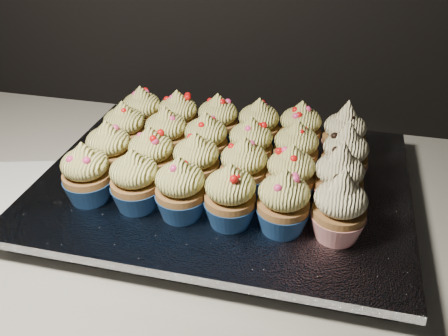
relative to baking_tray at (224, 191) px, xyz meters
name	(u,v)px	position (x,y,z in m)	size (l,w,h in m)	color
worktop	(113,209)	(-0.16, -0.04, -0.03)	(2.44, 0.64, 0.04)	silver
baking_tray	(224,191)	(0.00, 0.00, 0.00)	(0.46, 0.35, 0.02)	black
foil_lining	(224,181)	(0.00, 0.00, 0.02)	(0.50, 0.39, 0.01)	silver
cupcake_0	(86,174)	(-0.16, -0.09, 0.06)	(0.06, 0.06, 0.08)	navy
cupcake_1	(135,181)	(-0.09, -0.09, 0.06)	(0.06, 0.06, 0.08)	navy
cupcake_2	(180,190)	(-0.03, -0.10, 0.06)	(0.06, 0.06, 0.08)	navy
cupcake_3	(230,197)	(0.03, -0.10, 0.06)	(0.06, 0.06, 0.08)	navy
cupcake_4	(283,203)	(0.09, -0.09, 0.06)	(0.06, 0.06, 0.08)	navy
cupcake_5	(339,208)	(0.16, -0.09, 0.06)	(0.06, 0.06, 0.10)	#B31819
cupcake_6	(109,151)	(-0.15, -0.03, 0.06)	(0.06, 0.06, 0.08)	navy
cupcake_7	(152,157)	(-0.09, -0.03, 0.06)	(0.06, 0.06, 0.08)	navy
cupcake_8	(196,163)	(-0.03, -0.03, 0.06)	(0.06, 0.06, 0.08)	navy
cupcake_9	(244,168)	(0.03, -0.03, 0.06)	(0.06, 0.06, 0.08)	navy
cupcake_10	(290,176)	(0.09, -0.03, 0.06)	(0.06, 0.06, 0.08)	navy
cupcake_11	(339,179)	(0.15, -0.03, 0.06)	(0.06, 0.06, 0.10)	#B31819
cupcake_12	(125,130)	(-0.16, 0.03, 0.06)	(0.06, 0.06, 0.08)	navy
cupcake_13	(166,135)	(-0.09, 0.03, 0.06)	(0.06, 0.06, 0.08)	navy
cupcake_14	(206,142)	(-0.03, 0.03, 0.06)	(0.06, 0.06, 0.08)	navy
cupcake_15	(251,146)	(0.03, 0.03, 0.06)	(0.06, 0.06, 0.08)	navy
cupcake_16	(296,151)	(0.09, 0.03, 0.06)	(0.06, 0.06, 0.08)	navy
cupcake_17	(345,156)	(0.16, 0.03, 0.06)	(0.06, 0.06, 0.10)	#B31819
cupcake_18	(142,114)	(-0.15, 0.09, 0.06)	(0.06, 0.06, 0.08)	navy
cupcake_19	(178,118)	(-0.10, 0.09, 0.06)	(0.06, 0.06, 0.08)	navy
cupcake_20	(218,122)	(-0.03, 0.09, 0.06)	(0.06, 0.06, 0.08)	navy
cupcake_21	(259,127)	(0.03, 0.09, 0.06)	(0.06, 0.06, 0.08)	navy
cupcake_22	(300,130)	(0.09, 0.10, 0.06)	(0.06, 0.06, 0.08)	navy
cupcake_23	(344,135)	(0.16, 0.09, 0.06)	(0.06, 0.06, 0.10)	#B31819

